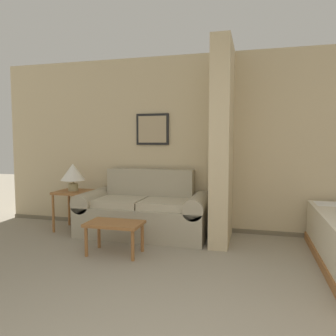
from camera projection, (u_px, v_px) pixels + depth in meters
name	position (u px, v px, depth m)	size (l,w,h in m)	color
wall_back	(243.00, 144.00, 4.72)	(7.75, 0.16, 2.60)	#CCB78E
wall_partition_pillar	(222.00, 144.00, 4.30)	(0.24, 0.89, 2.60)	#CCB78E
couch	(144.00, 212.00, 4.68)	(1.83, 0.84, 0.92)	tan
coffee_table	(115.00, 227.00, 3.86)	(0.65, 0.40, 0.38)	#996033
side_table	(73.00, 197.00, 4.91)	(0.48, 0.48, 0.59)	#996033
table_lamp	(73.00, 173.00, 4.88)	(0.36, 0.36, 0.41)	tan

